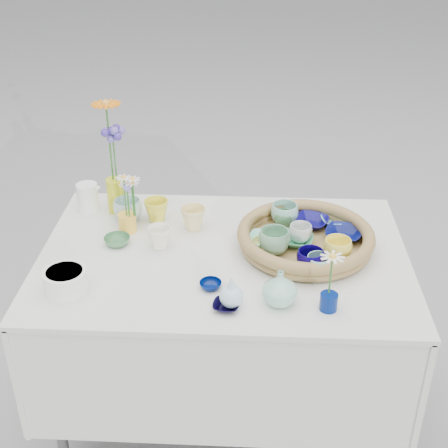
{
  "coord_description": "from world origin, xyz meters",
  "views": [
    {
      "loc": [
        0.09,
        -1.8,
        1.91
      ],
      "look_at": [
        0.0,
        0.02,
        0.87
      ],
      "focal_mm": 50.0,
      "sensor_mm": 36.0,
      "label": 1
    }
  ],
  "objects_px": {
    "display_table": "(224,413)",
    "tall_vase_yellow": "(117,195)",
    "wicker_tray": "(305,238)",
    "bud_vase_seafoam": "(280,288)"
  },
  "relations": [
    {
      "from": "bud_vase_seafoam",
      "to": "tall_vase_yellow",
      "type": "relative_size",
      "value": 0.84
    },
    {
      "from": "display_table",
      "to": "tall_vase_yellow",
      "type": "xyz_separation_m",
      "value": [
        -0.42,
        0.29,
        0.83
      ]
    },
    {
      "from": "display_table",
      "to": "tall_vase_yellow",
      "type": "relative_size",
      "value": 9.4
    },
    {
      "from": "display_table",
      "to": "wicker_tray",
      "type": "xyz_separation_m",
      "value": [
        0.28,
        0.05,
        0.8
      ]
    },
    {
      "from": "wicker_tray",
      "to": "tall_vase_yellow",
      "type": "bearing_deg",
      "value": 161.4
    },
    {
      "from": "display_table",
      "to": "bud_vase_seafoam",
      "type": "xyz_separation_m",
      "value": [
        0.18,
        -0.27,
        0.82
      ]
    },
    {
      "from": "display_table",
      "to": "wicker_tray",
      "type": "bearing_deg",
      "value": 10.12
    },
    {
      "from": "display_table",
      "to": "wicker_tray",
      "type": "height_order",
      "value": "wicker_tray"
    },
    {
      "from": "display_table",
      "to": "tall_vase_yellow",
      "type": "distance_m",
      "value": 0.98
    },
    {
      "from": "display_table",
      "to": "bud_vase_seafoam",
      "type": "bearing_deg",
      "value": -56.11
    }
  ]
}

